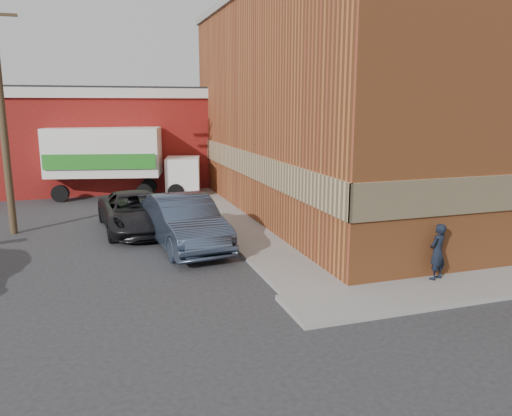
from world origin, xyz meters
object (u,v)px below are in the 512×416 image
object	(u,v)px
brick_building	(395,104)
warehouse	(65,138)
man	(437,252)
sedan	(184,222)
suv_a	(136,212)
box_truck	(118,158)
utility_pole	(1,103)

from	to	relation	value
brick_building	warehouse	world-z (taller)	brick_building
man	sedan	distance (m)	8.00
suv_a	box_truck	size ratio (longest dim) A/B	0.69
brick_building	box_truck	distance (m)	13.63
utility_pole	box_truck	distance (m)	7.98
warehouse	box_truck	size ratio (longest dim) A/B	2.18
brick_building	utility_pole	world-z (taller)	brick_building
sedan	man	bearing A→B (deg)	-49.95
man	box_truck	xyz separation A→B (m)	(-7.31, 15.49, 1.17)
utility_pole	box_truck	xyz separation A→B (m)	(4.17, 6.24, -2.70)
brick_building	box_truck	bearing A→B (deg)	152.15
warehouse	man	xyz separation A→B (m)	(9.98, -20.25, -1.93)
man	box_truck	size ratio (longest dim) A/B	0.20
brick_building	man	bearing A→B (deg)	-116.03
warehouse	box_truck	world-z (taller)	warehouse
brick_building	warehouse	bearing A→B (deg)	142.80
utility_pole	sedan	xyz separation A→B (m)	(5.72, -3.70, -3.88)
brick_building	man	xyz separation A→B (m)	(-4.51, -9.25, -3.80)
brick_building	sedan	distance (m)	11.57
box_truck	brick_building	bearing A→B (deg)	-14.63
box_truck	utility_pole	bearing A→B (deg)	-110.56
box_truck	warehouse	bearing A→B (deg)	132.54
sedan	suv_a	world-z (taller)	sedan
utility_pole	man	xyz separation A→B (m)	(11.48, -9.25, -3.87)
suv_a	box_truck	world-z (taller)	box_truck
sedan	suv_a	size ratio (longest dim) A/B	1.01
brick_building	box_truck	xyz separation A→B (m)	(-11.82, 6.25, -2.64)
warehouse	man	distance (m)	22.66
warehouse	utility_pole	size ratio (longest dim) A/B	1.81
man	box_truck	distance (m)	17.17
utility_pole	man	world-z (taller)	utility_pole
man	box_truck	world-z (taller)	box_truck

